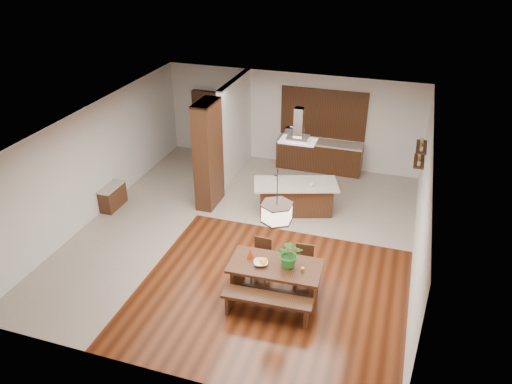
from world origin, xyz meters
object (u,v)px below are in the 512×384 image
(dining_chair_left, at_px, (261,259))
(island_cup, at_px, (311,184))
(dining_table, at_px, (275,273))
(dining_bench, at_px, (267,307))
(dining_chair_right, at_px, (303,266))
(kitchen_island, at_px, (296,197))
(hallway_console, at_px, (113,197))
(range_hood, at_px, (299,125))
(pendant_lantern, at_px, (277,201))
(fruit_bowl, at_px, (261,263))
(microwave, at_px, (294,134))
(foliage_plant, at_px, (290,254))

(dining_chair_left, distance_m, island_cup, 2.87)
(dining_table, distance_m, dining_bench, 0.74)
(dining_chair_right, distance_m, kitchen_island, 2.94)
(hallway_console, bearing_deg, range_hood, 14.74)
(dining_bench, distance_m, dining_chair_right, 1.34)
(hallway_console, distance_m, island_cup, 5.32)
(pendant_lantern, height_order, fruit_bowl, pendant_lantern)
(dining_table, height_order, microwave, microwave)
(dining_chair_right, relative_size, pendant_lantern, 0.66)
(hallway_console, xyz_separation_m, pendant_lantern, (5.15, -2.16, 1.93))
(fruit_bowl, xyz_separation_m, range_hood, (-0.12, 3.48, 1.66))
(dining_table, bearing_deg, pendant_lantern, 90.00)
(dining_chair_left, distance_m, foliage_plant, 1.11)
(fruit_bowl, height_order, kitchen_island, kitchen_island)
(foliage_plant, height_order, microwave, foliage_plant)
(dining_bench, distance_m, kitchen_island, 4.10)
(hallway_console, relative_size, kitchen_island, 0.38)
(pendant_lantern, xyz_separation_m, island_cup, (0.00, 3.34, -1.31))
(dining_bench, height_order, range_hood, range_hood)
(kitchen_island, height_order, microwave, microwave)
(fruit_bowl, bearing_deg, dining_chair_right, 42.41)
(dining_bench, distance_m, foliage_plant, 1.12)
(dining_chair_right, relative_size, fruit_bowl, 3.01)
(range_hood, bearing_deg, fruit_bowl, -87.95)
(hallway_console, distance_m, fruit_bowl, 5.38)
(dining_table, height_order, range_hood, range_hood)
(range_hood, bearing_deg, dining_chair_right, -73.18)
(foliage_plant, height_order, range_hood, range_hood)
(kitchen_island, bearing_deg, dining_bench, -102.06)
(hallway_console, height_order, pendant_lantern, pendant_lantern)
(pendant_lantern, bearing_deg, island_cup, 89.99)
(foliage_plant, height_order, fruit_bowl, foliage_plant)
(dining_bench, height_order, kitchen_island, kitchen_island)
(kitchen_island, xyz_separation_m, island_cup, (0.41, -0.06, 0.48))
(hallway_console, distance_m, dining_chair_left, 4.94)
(dining_table, height_order, dining_chair_left, dining_chair_left)
(dining_chair_right, relative_size, microwave, 1.60)
(dining_chair_right, xyz_separation_m, range_hood, (-0.85, 2.82, 2.03))
(dining_bench, bearing_deg, microwave, 99.80)
(dining_table, xyz_separation_m, island_cup, (0.00, 3.34, 0.36))
(pendant_lantern, bearing_deg, dining_chair_right, 52.96)
(island_cup, bearing_deg, dining_bench, -89.63)
(dining_table, distance_m, pendant_lantern, 1.68)
(dining_bench, xyz_separation_m, dining_chair_left, (-0.51, 1.22, 0.19))
(foliage_plant, relative_size, kitchen_island, 0.25)
(hallway_console, relative_size, dining_bench, 0.50)
(kitchen_island, bearing_deg, island_cup, -26.94)
(hallway_console, height_order, dining_chair_right, dining_chair_right)
(hallway_console, xyz_separation_m, dining_bench, (5.18, -2.83, -0.07))
(dining_chair_left, height_order, foliage_plant, foliage_plant)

